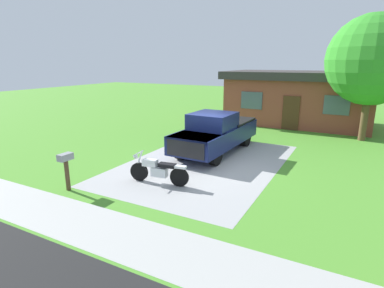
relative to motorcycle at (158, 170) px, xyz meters
The scene contains 8 objects.
ground_plane 2.83m from the motorcycle, 80.35° to the left, with size 80.00×80.00×0.00m, color #4E922D.
driveway_pad 2.83m from the motorcycle, 80.35° to the left, with size 5.88×8.96×0.01m, color #A2A2A2.
sidewalk_strip 3.31m from the motorcycle, 81.79° to the right, with size 36.00×1.80×0.01m, color #AAAAA5.
motorcycle is the anchor object (origin of this frame).
pickup_truck 4.64m from the motorcycle, 87.78° to the left, with size 2.18×5.69×1.90m.
mailbox 3.02m from the motorcycle, 140.13° to the right, with size 0.26×0.48×1.26m.
shade_tree 12.63m from the motorcycle, 58.87° to the left, with size 4.60×4.60×6.50m.
neighbor_house 13.98m from the motorcycle, 80.66° to the left, with size 9.60×5.60×3.50m.
Camera 1 is at (5.36, -11.21, 4.11)m, focal length 29.16 mm.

